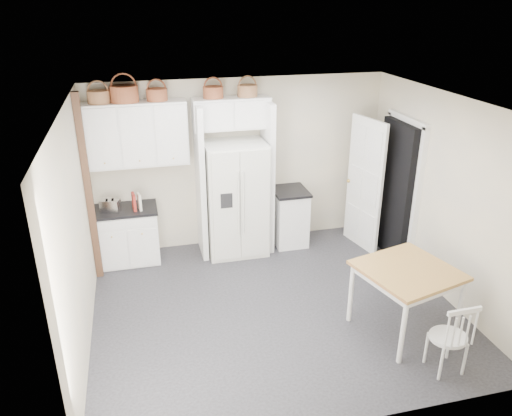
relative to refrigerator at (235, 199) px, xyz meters
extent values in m
plane|color=#242327|center=(0.15, -1.64, -0.87)|extent=(4.50, 4.50, 0.00)
plane|color=white|center=(0.15, -1.64, 1.73)|extent=(4.50, 4.50, 0.00)
plane|color=#AEAA9F|center=(0.15, 0.36, 0.43)|extent=(4.50, 0.00, 4.50)
plane|color=#AEAA9F|center=(-2.10, -1.64, 0.43)|extent=(0.00, 4.00, 4.00)
plane|color=#AEAA9F|center=(2.40, -1.64, 0.43)|extent=(0.00, 4.00, 4.00)
cube|color=silver|center=(0.00, 0.00, 0.00)|extent=(0.90, 0.72, 1.73)
cube|color=white|center=(-1.62, 0.06, -0.46)|extent=(0.87, 0.55, 0.81)
cube|color=white|center=(0.88, 0.06, -0.43)|extent=(0.49, 0.59, 0.87)
cube|color=#9F6438|center=(1.50, -2.45, -0.45)|extent=(1.21, 1.21, 0.82)
cube|color=white|center=(1.59, -3.19, -0.46)|extent=(0.41, 0.37, 0.82)
cube|color=black|center=(-1.62, 0.06, -0.04)|extent=(0.91, 0.59, 0.04)
cube|color=black|center=(0.88, 0.06, 0.02)|extent=(0.53, 0.63, 0.04)
cube|color=silver|center=(-1.81, -0.02, 0.07)|extent=(0.30, 0.23, 0.18)
cube|color=maroon|center=(-1.48, -0.02, 0.11)|extent=(0.06, 0.17, 0.25)
cube|color=beige|center=(-1.41, -0.02, 0.10)|extent=(0.06, 0.16, 0.24)
cylinder|color=brown|center=(-1.80, 0.19, 1.57)|extent=(0.30, 0.30, 0.17)
cylinder|color=brown|center=(-1.47, 0.19, 1.59)|extent=(0.38, 0.38, 0.22)
cylinder|color=brown|center=(-1.04, 0.19, 1.57)|extent=(0.29, 0.29, 0.17)
cylinder|color=brown|center=(-0.25, 0.19, 1.56)|extent=(0.29, 0.29, 0.16)
cylinder|color=brown|center=(0.24, 0.19, 1.57)|extent=(0.29, 0.29, 0.16)
cube|color=white|center=(-1.35, 0.19, 1.03)|extent=(1.40, 0.34, 0.90)
cube|color=white|center=(0.00, 0.19, 1.26)|extent=(1.12, 0.34, 0.45)
cube|color=white|center=(-0.51, 0.06, 0.28)|extent=(0.08, 0.60, 2.30)
cube|color=white|center=(0.51, 0.06, 0.28)|extent=(0.08, 0.60, 2.30)
cube|color=#412C17|center=(-2.05, -0.29, 0.43)|extent=(0.09, 0.09, 2.60)
cube|color=black|center=(2.31, -0.64, 0.16)|extent=(0.18, 0.85, 2.05)
cube|color=white|center=(1.95, -0.31, 0.16)|extent=(0.21, 0.79, 2.05)
camera|label=1|loc=(-1.38, -6.83, 2.82)|focal=35.00mm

